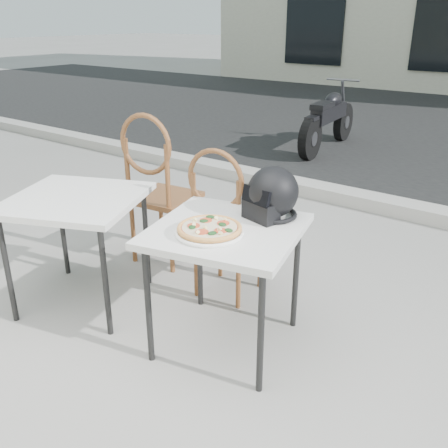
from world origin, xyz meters
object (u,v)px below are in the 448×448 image
Objects in this scene: cafe_table_side at (76,207)px; motorcycle at (329,120)px; cafe_table_main at (226,239)px; pizza at (210,228)px; helmet at (272,195)px; cafe_chair_main at (223,216)px; cafe_chair_side at (157,182)px; plate at (210,232)px.

motorcycle is (-0.52, 4.46, -0.24)m from cafe_table_side.
cafe_table_main is 0.15m from pizza.
cafe_table_side is at bearing -144.19° from helmet.
cafe_chair_main is at bearing 128.57° from cafe_table_main.
cafe_chair_side is at bearing 152.60° from cafe_table_main.
plate reaches higher than cafe_table_side.
cafe_chair_side reaches higher than cafe_table_main.
helmet is (0.12, 0.37, 0.09)m from pizza.
plate is 0.60m from cafe_chair_main.
pizza is at bearing 3.49° from cafe_table_side.
cafe_table_side reaches higher than cafe_table_main.
cafe_chair_side is (-0.96, 0.50, -0.01)m from cafe_table_main.
cafe_chair_main is at bearing 120.25° from pizza.
helmet is (0.10, 0.26, 0.18)m from cafe_table_main.
cafe_chair_main is at bearing 120.23° from plate.
pizza is at bearing -76.91° from motorcycle.
helmet is 0.33× the size of cafe_chair_main.
pizza is 0.42× the size of cafe_table_side.
cafe_chair_main is 0.90× the size of cafe_chair_side.
cafe_chair_side is at bearing 89.80° from cafe_table_side.
cafe_table_side is at bearing -176.52° from plate.
cafe_chair_side is 0.62× the size of motorcycle.
cafe_chair_main is 1.03× the size of cafe_table_side.
cafe_chair_main reaches higher than cafe_table_side.
cafe_table_main is at bearing 83.53° from plate.
cafe_chair_main reaches higher than cafe_table_main.
pizza is 0.36× the size of cafe_chair_side.
pizza is (0.00, 0.00, 0.02)m from plate.
pizza is at bearing -93.40° from helmet.
cafe_table_main is 0.33m from helmet.
cafe_chair_side reaches higher than motorcycle.
pizza is 1.21× the size of helmet.
cafe_chair_main reaches higher than plate.
motorcycle reaches higher than plate.
motorcycle is at bearing 96.62° from cafe_table_side.
cafe_chair_main is at bearing 176.46° from helmet.
cafe_chair_side reaches higher than plate.
motorcycle is at bearing 109.07° from cafe_table_main.
cafe_table_side is at bearing 33.38° from cafe_chair_main.
plate is 4.65m from motorcycle.
cafe_table_side is (-1.06, -0.43, -0.17)m from helmet.
helmet reaches higher than pizza.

